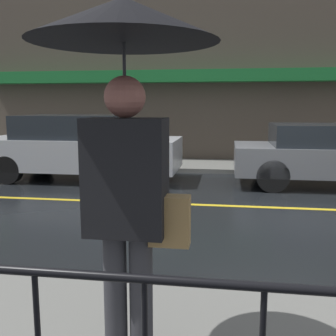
# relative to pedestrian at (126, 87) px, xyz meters

# --- Properties ---
(ground_plane) EXTENTS (80.00, 80.00, 0.00)m
(ground_plane) POSITION_rel_pedestrian_xyz_m (1.36, 4.58, -1.85)
(ground_plane) COLOR black
(sidewalk_far) EXTENTS (28.00, 1.95, 0.11)m
(sidewalk_far) POSITION_rel_pedestrian_xyz_m (1.36, 8.85, -1.80)
(sidewalk_far) COLOR slate
(sidewalk_far) RESTS_ON ground_plane
(lane_marking) EXTENTS (25.20, 0.12, 0.01)m
(lane_marking) POSITION_rel_pedestrian_xyz_m (1.36, 4.58, -1.85)
(lane_marking) COLOR gold
(lane_marking) RESTS_ON ground_plane
(building_storefront) EXTENTS (28.00, 0.85, 6.64)m
(building_storefront) POSITION_rel_pedestrian_xyz_m (1.36, 9.95, 1.43)
(building_storefront) COLOR #4C4238
(building_storefront) RESTS_ON ground_plane
(pedestrian) EXTENTS (1.08, 1.08, 2.22)m
(pedestrian) POSITION_rel_pedestrian_xyz_m (0.00, 0.00, 0.00)
(pedestrian) COLOR #333338
(pedestrian) RESTS_ON sidewalk_near
(car_silver) EXTENTS (4.63, 1.80, 1.52)m
(car_silver) POSITION_rel_pedestrian_xyz_m (-2.89, 6.64, -1.08)
(car_silver) COLOR #B2B5BA
(car_silver) RESTS_ON ground_plane
(car_grey) EXTENTS (3.99, 1.79, 1.35)m
(car_grey) POSITION_rel_pedestrian_xyz_m (2.70, 6.64, -1.15)
(car_grey) COLOR slate
(car_grey) RESTS_ON ground_plane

